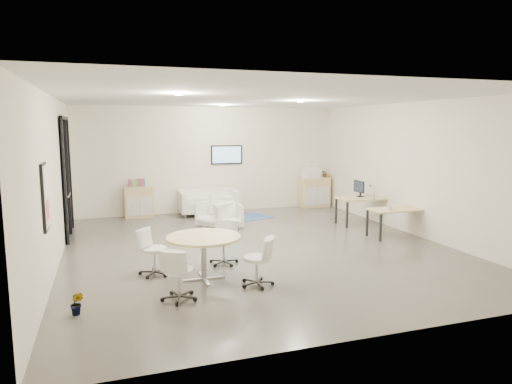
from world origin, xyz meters
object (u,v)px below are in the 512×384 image
object	(u,v)px
loveseat	(209,203)
desk_rear	(363,200)
sideboard_right	(314,192)
armchair_left	(214,213)
sideboard_left	(139,202)
round_table	(204,241)
desk_front	(396,211)
armchair_right	(228,215)

from	to	relation	value
loveseat	desk_rear	xyz separation A→B (m)	(3.64, -2.67, 0.30)
sideboard_right	armchair_left	world-z (taller)	sideboard_right
sideboard_left	loveseat	distance (m)	2.03
desk_rear	sideboard_left	bearing A→B (deg)	155.37
loveseat	armchair_left	xyz separation A→B (m)	(-0.26, -1.75, 0.02)
sideboard_left	round_table	distance (m)	6.00
loveseat	round_table	xyz separation A→B (m)	(-1.37, -5.76, 0.34)
desk_rear	armchair_left	bearing A→B (deg)	169.03
sideboard_left	desk_front	xyz separation A→B (m)	(5.64, -4.37, 0.16)
loveseat	armchair_left	size ratio (longest dim) A/B	2.35
armchair_right	round_table	xyz separation A→B (m)	(-1.43, -3.76, 0.34)
loveseat	armchair_right	bearing A→B (deg)	-86.33
sideboard_left	desk_rear	size ratio (longest dim) A/B	0.64
armchair_right	sideboard_left	bearing A→B (deg)	135.84
armchair_left	desk_front	distance (m)	4.58
sideboard_left	desk_front	size ratio (longest dim) A/B	0.68
sideboard_right	armchair_right	distance (m)	4.14
sideboard_right	round_table	world-z (taller)	sideboard_right
loveseat	armchair_right	world-z (taller)	loveseat
armchair_left	armchair_right	world-z (taller)	armchair_left
desk_front	desk_rear	bearing A→B (deg)	88.53
sideboard_left	armchair_right	bearing A→B (deg)	-46.71
armchair_right	desk_rear	bearing A→B (deg)	-7.96
desk_rear	round_table	xyz separation A→B (m)	(-5.01, -3.10, 0.04)
sideboard_right	desk_rear	xyz separation A→B (m)	(0.07, -2.85, 0.17)
armchair_left	sideboard_right	bearing A→B (deg)	74.54
sideboard_right	armchair_left	distance (m)	4.29
loveseat	armchair_left	world-z (taller)	loveseat
sideboard_right	desk_front	world-z (taller)	sideboard_right
sideboard_left	sideboard_right	world-z (taller)	sideboard_right
sideboard_right	sideboard_left	bearing A→B (deg)	179.76
armchair_right	loveseat	bearing A→B (deg)	94.33
sideboard_left	armchair_right	size ratio (longest dim) A/B	1.30
loveseat	desk_front	bearing A→B (deg)	-47.15
sideboard_right	round_table	bearing A→B (deg)	-129.77
loveseat	desk_rear	world-z (taller)	loveseat
sideboard_left	desk_rear	xyz separation A→B (m)	(5.66, -2.87, 0.20)
sideboard_right	desk_front	distance (m)	4.35
round_table	armchair_left	bearing A→B (deg)	74.45
sideboard_left	armchair_left	size ratio (longest dim) A/B	1.22
sideboard_left	sideboard_right	bearing A→B (deg)	-0.24
sideboard_left	armchair_left	world-z (taller)	sideboard_left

